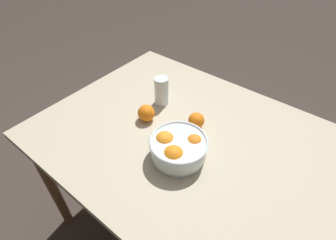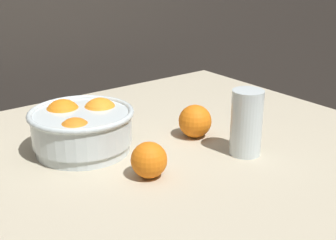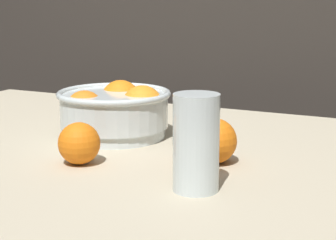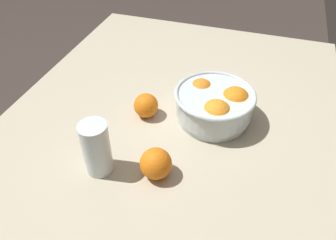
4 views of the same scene
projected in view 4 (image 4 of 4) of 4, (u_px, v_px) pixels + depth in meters
name	position (u px, v px, depth m)	size (l,w,h in m)	color
dining_table	(170.00, 141.00, 0.99)	(1.24, 0.95, 0.78)	#B7AD93
fruit_bowl	(215.00, 104.00, 0.90)	(0.22, 0.22, 0.10)	silver
juice_glass	(97.00, 150.00, 0.75)	(0.07, 0.07, 0.14)	#F4A314
orange_loose_near_bowl	(156.00, 164.00, 0.76)	(0.08, 0.08, 0.08)	orange
orange_loose_front	(146.00, 105.00, 0.93)	(0.07, 0.07, 0.07)	orange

